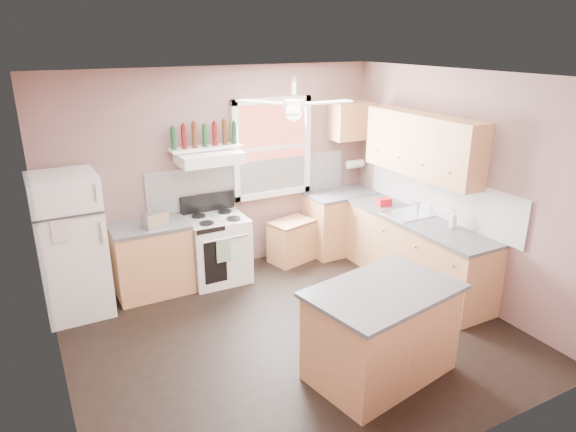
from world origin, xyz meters
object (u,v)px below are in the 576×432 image
refrigerator (71,246)px  cart (292,241)px  toaster (156,220)px  stove (218,249)px  island (381,334)px

refrigerator → cart: 2.91m
toaster → refrigerator: bearing=164.0°
stove → island: (0.62, -2.61, 0.00)m
cart → island: (-0.51, -2.67, 0.13)m
refrigerator → cart: (2.86, 0.08, -0.53)m
cart → island: 2.72m
stove → cart: stove is taller
island → cart: bearing=69.1°
toaster → cart: (1.91, 0.13, -0.69)m
refrigerator → island: 3.52m
refrigerator → stove: 1.78m
island → refrigerator: bearing=122.3°
refrigerator → island: bearing=-48.3°
island → stove: bearing=93.4°
toaster → cart: 2.03m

